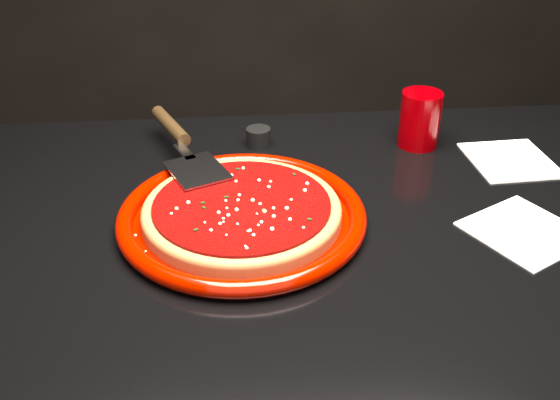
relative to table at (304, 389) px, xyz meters
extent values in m
cube|color=black|center=(0.00, 0.00, 0.00)|extent=(1.20, 0.80, 0.75)
cylinder|color=#730700|center=(-0.10, 0.00, 0.39)|extent=(0.42, 0.42, 0.03)
cylinder|color=brown|center=(-0.10, 0.00, 0.39)|extent=(0.34, 0.34, 0.02)
torus|color=brown|center=(-0.10, 0.00, 0.40)|extent=(0.34, 0.34, 0.02)
cylinder|color=#6E0503|center=(-0.10, 0.00, 0.41)|extent=(0.30, 0.30, 0.01)
cylinder|color=#830002|center=(0.23, 0.24, 0.43)|extent=(0.08, 0.08, 0.10)
cube|color=white|center=(0.32, -0.06, 0.38)|extent=(0.20, 0.20, 0.00)
cube|color=white|center=(0.38, 0.16, 0.38)|extent=(0.15, 0.16, 0.00)
cylinder|color=black|center=(-0.06, 0.26, 0.39)|extent=(0.05, 0.05, 0.03)
camera|label=1|loc=(-0.11, -0.79, 0.90)|focal=40.00mm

